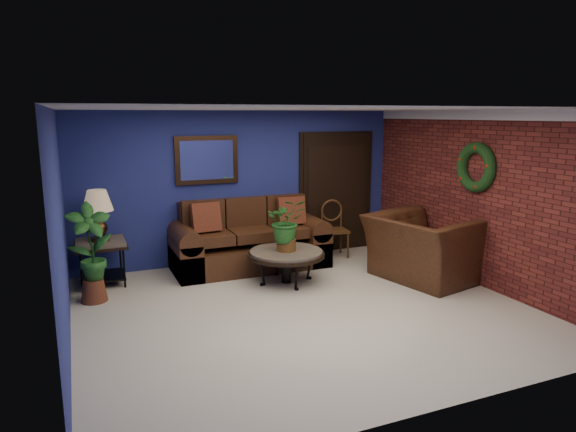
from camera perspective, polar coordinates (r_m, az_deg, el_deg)
name	(u,v)px	position (r m, az deg, el deg)	size (l,w,h in m)	color
floor	(304,309)	(6.64, 1.83, -10.31)	(5.50, 5.50, 0.00)	beige
wall_back	(242,187)	(8.59, -5.10, 3.25)	(5.50, 0.04, 2.50)	navy
wall_left	(61,233)	(5.73, -23.93, -1.71)	(0.04, 5.00, 2.50)	navy
wall_right_brick	(479,199)	(7.84, 20.50, 1.80)	(0.04, 5.00, 2.50)	maroon
ceiling	(306,109)	(6.18, 1.98, 11.80)	(5.50, 5.00, 0.02)	silver
crown_molding	(484,115)	(7.72, 20.94, 10.45)	(0.03, 5.00, 0.14)	white
wall_mirror	(207,160)	(8.34, -9.02, 6.16)	(1.02, 0.06, 0.77)	#402714
closet_door	(336,193)	(9.28, 5.34, 2.58)	(1.44, 0.06, 2.18)	black
wreath	(476,167)	(7.77, 20.15, 5.10)	(0.72, 0.72, 0.16)	black
sofa	(248,244)	(8.37, -4.44, -3.15)	(2.46, 1.06, 1.11)	#462514
coffee_table	(286,254)	(7.52, -0.21, -4.30)	(1.13, 1.13, 0.48)	#4F4A45
end_table	(101,251)	(7.91, -20.07, -3.67)	(0.71, 0.71, 0.65)	#4F4A45
table_lamp	(98,209)	(7.78, -20.37, 0.70)	(0.43, 0.43, 0.71)	#402714
side_chair	(334,225)	(8.96, 5.10, -0.95)	(0.47, 0.47, 0.98)	#543518
armchair	(424,248)	(7.92, 14.86, -3.45)	(1.48, 1.30, 0.96)	#462514
coffee_plant	(286,222)	(7.40, -0.21, -0.71)	(0.66, 0.60, 0.77)	brown
floor_plant	(388,232)	(9.00, 11.10, -1.74)	(0.39, 0.32, 0.86)	brown
tall_plant	(91,250)	(7.17, -21.07, -3.53)	(0.61, 0.46, 1.32)	brown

